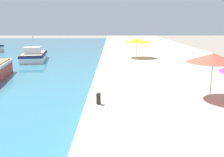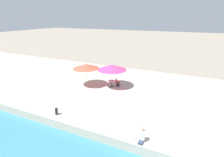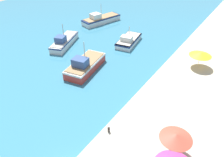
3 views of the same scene
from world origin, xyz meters
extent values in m
cube|color=#BCB29E|center=(8.00, 37.00, 0.38)|extent=(16.00, 90.00, 0.77)
cube|color=white|center=(-9.13, 31.27, 0.52)|extent=(4.00, 7.28, 0.97)
cube|color=navy|center=(-9.13, 31.27, 0.88)|extent=(4.07, 7.35, 0.25)
cube|color=#ADA89E|center=(-9.13, 31.27, 1.06)|extent=(3.68, 6.69, 0.10)
cube|color=silver|center=(-8.93, 30.08, 1.54)|extent=(2.24, 1.83, 0.87)
cylinder|color=#B7B2A8|center=(-9.13, 31.27, 2.27)|extent=(0.12, 0.12, 2.32)
cylinder|color=#B7B7B7|center=(7.22, 11.64, 1.89)|extent=(0.06, 0.06, 2.24)
cone|color=#E04C38|center=(7.22, 11.64, 3.11)|extent=(2.98, 2.98, 0.52)
cylinder|color=#B7B7B7|center=(4.56, 28.91, 1.77)|extent=(0.06, 0.06, 2.01)
cone|color=yellow|center=(4.56, 28.91, 2.92)|extent=(3.30, 3.30, 0.58)
cylinder|color=#2D2823|center=(0.73, 10.43, 0.99)|extent=(0.24, 0.24, 0.45)
sphere|color=#2D2823|center=(0.73, 10.43, 1.29)|extent=(0.26, 0.26, 0.26)
camera|label=1|loc=(1.46, -2.43, 5.06)|focal=40.00mm
camera|label=2|loc=(-8.74, 1.03, 8.41)|focal=28.00mm
camera|label=3|loc=(9.79, -2.32, 18.38)|focal=35.00mm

